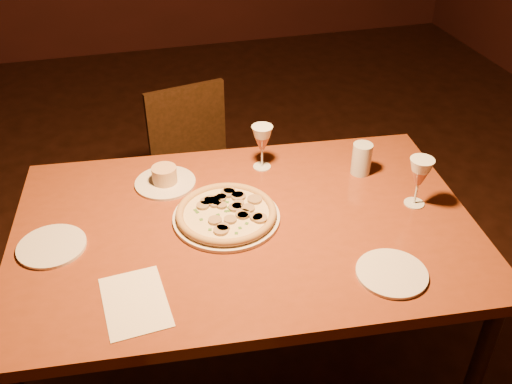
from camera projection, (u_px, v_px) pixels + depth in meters
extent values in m
plane|color=black|center=(213.00, 339.00, 2.48)|extent=(7.00, 7.00, 0.00)
cube|color=brown|center=(245.00, 229.00, 1.86)|extent=(1.57, 1.09, 0.04)
cylinder|color=black|center=(67.00, 259.00, 2.34)|extent=(0.05, 0.05, 0.76)
cylinder|color=black|center=(473.00, 382.00, 1.85)|extent=(0.05, 0.05, 0.76)
cylinder|color=black|center=(384.00, 225.00, 2.52)|extent=(0.05, 0.05, 0.76)
cube|color=black|center=(203.00, 176.00, 2.76)|extent=(0.47, 0.47, 0.04)
cube|color=black|center=(187.00, 122.00, 2.78)|extent=(0.39, 0.11, 0.38)
cylinder|color=black|center=(187.00, 240.00, 2.71)|extent=(0.03, 0.03, 0.40)
cylinder|color=black|center=(165.00, 204.00, 2.95)|extent=(0.03, 0.03, 0.40)
cylinder|color=black|center=(247.00, 221.00, 2.83)|extent=(0.03, 0.03, 0.40)
cylinder|color=black|center=(222.00, 189.00, 3.06)|extent=(0.03, 0.03, 0.40)
cylinder|color=silver|center=(226.00, 217.00, 1.87)|extent=(0.35, 0.35, 0.01)
cylinder|color=beige|center=(226.00, 214.00, 1.86)|extent=(0.32, 0.32, 0.01)
torus|color=tan|center=(226.00, 213.00, 1.86)|extent=(0.33, 0.33, 0.03)
cylinder|color=silver|center=(165.00, 183.00, 2.04)|extent=(0.22, 0.22, 0.01)
cylinder|color=tan|center=(164.00, 175.00, 2.02)|extent=(0.09, 0.09, 0.06)
cylinder|color=#B0BAC0|center=(362.00, 159.00, 2.07)|extent=(0.07, 0.07, 0.12)
cylinder|color=silver|center=(52.00, 246.00, 1.75)|extent=(0.21, 0.21, 0.01)
cylinder|color=silver|center=(392.00, 273.00, 1.65)|extent=(0.21, 0.21, 0.01)
cube|color=silver|center=(135.00, 302.00, 1.57)|extent=(0.19, 0.26, 0.00)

